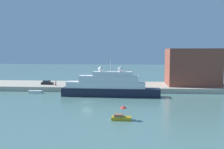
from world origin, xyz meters
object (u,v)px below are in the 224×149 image
object	(u,v)px
parked_car	(47,83)
large_yacht	(109,86)
harbor_building	(192,67)
person_figure	(56,83)
work_barge	(35,92)
small_motorboat	(121,116)
mooring_bollard	(87,86)

from	to	relation	value
parked_car	large_yacht	bearing A→B (deg)	-29.46
harbor_building	person_figure	bearing A→B (deg)	-171.92
work_barge	parked_car	distance (m)	9.75
parked_car	small_motorboat	bearing A→B (deg)	-53.95
large_yacht	small_motorboat	size ratio (longest dim) A/B	7.57
work_barge	person_figure	distance (m)	8.25
harbor_building	mooring_bollard	distance (m)	37.50
mooring_bollard	parked_car	bearing A→B (deg)	160.58
large_yacht	harbor_building	distance (m)	32.90
small_motorboat	harbor_building	bearing A→B (deg)	62.15
parked_car	person_figure	size ratio (longest dim) A/B	2.34
small_motorboat	harbor_building	world-z (taller)	harbor_building
large_yacht	small_motorboat	world-z (taller)	large_yacht
work_barge	parked_car	size ratio (longest dim) A/B	1.04
large_yacht	work_barge	bearing A→B (deg)	171.00
large_yacht	parked_car	distance (m)	27.30
small_motorboat	mooring_bollard	bearing A→B (deg)	111.11
parked_car	person_figure	world-z (taller)	person_figure
parked_car	mooring_bollard	distance (m)	16.57
large_yacht	mooring_bollard	distance (m)	11.41
large_yacht	mooring_bollard	xyz separation A→B (m)	(-8.13, 7.92, -1.15)
harbor_building	person_figure	xyz separation A→B (m)	(-47.29, -6.71, -5.58)
large_yacht	small_motorboat	distance (m)	26.64
large_yacht	harbor_building	bearing A→B (deg)	31.46
small_motorboat	harbor_building	size ratio (longest dim) A/B	0.22
large_yacht	person_figure	bearing A→B (deg)	152.30
person_figure	mooring_bollard	distance (m)	11.66
small_motorboat	person_figure	size ratio (longest dim) A/B	2.13
large_yacht	person_figure	distance (m)	22.09
work_barge	harbor_building	size ratio (longest dim) A/B	0.25
harbor_building	mooring_bollard	bearing A→B (deg)	-165.83
small_motorboat	parked_car	distance (m)	48.88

